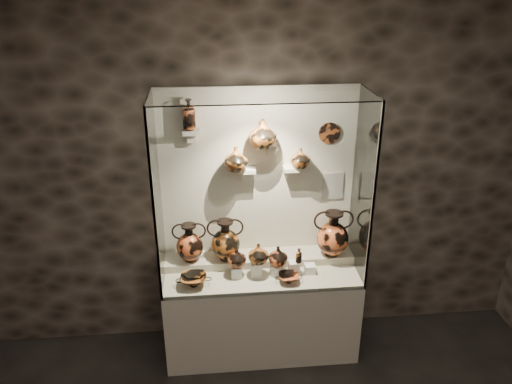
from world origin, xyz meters
TOP-DOWN VIEW (x-y plane):
  - wall_back at (0.00, 2.50)m, footprint 5.00×0.02m
  - plinth at (0.00, 2.18)m, footprint 1.70×0.60m
  - front_tier at (0.00, 2.18)m, footprint 1.68×0.58m
  - rear_tier at (0.00, 2.35)m, footprint 1.70×0.25m
  - back_panel at (0.00, 2.50)m, footprint 1.70×0.03m
  - glass_front at (0.00, 1.88)m, footprint 1.70×0.01m
  - glass_left at (-0.85, 2.18)m, footprint 0.01×0.60m
  - glass_right at (0.85, 2.18)m, footprint 0.01×0.60m
  - glass_top at (0.00, 2.18)m, footprint 1.70×0.60m
  - frame_post_left at (-0.84, 1.89)m, footprint 0.02×0.02m
  - frame_post_right at (0.84, 1.89)m, footprint 0.02×0.02m
  - pedestal_a at (-0.22, 2.13)m, footprint 0.09×0.09m
  - pedestal_b at (-0.05, 2.13)m, footprint 0.09×0.09m
  - pedestal_c at (0.12, 2.13)m, footprint 0.09×0.09m
  - pedestal_d at (0.28, 2.13)m, footprint 0.09×0.09m
  - pedestal_e at (0.42, 2.13)m, footprint 0.09×0.09m
  - bracket_ul at (-0.55, 2.42)m, footprint 0.14×0.12m
  - bracket_ca at (-0.10, 2.42)m, footprint 0.14×0.12m
  - bracket_cb at (0.10, 2.42)m, footprint 0.10×0.12m
  - bracket_cc at (0.28, 2.42)m, footprint 0.14×0.12m
  - amphora_left at (-0.62, 2.33)m, footprint 0.33×0.33m
  - amphora_mid at (-0.30, 2.32)m, footprint 0.37×0.37m
  - amphora_right at (0.65, 2.30)m, footprint 0.40×0.40m
  - jug_a at (-0.22, 2.15)m, footprint 0.20×0.20m
  - jug_b at (-0.03, 2.13)m, footprint 0.19×0.19m
  - jug_c at (0.14, 2.15)m, footprint 0.17×0.17m
  - lekythos_small at (0.32, 2.11)m, footprint 0.08×0.08m
  - kylix_left at (-0.58, 2.03)m, footprint 0.33×0.30m
  - kylix_right at (0.21, 2.01)m, footprint 0.27×0.25m
  - lekythos_tall at (-0.56, 2.41)m, footprint 0.13×0.13m
  - ovoid_vase_a at (-0.20, 2.37)m, footprint 0.23×0.23m
  - ovoid_vase_b at (0.02, 2.36)m, footprint 0.24×0.24m
  - ovoid_vase_c at (0.35, 2.39)m, footprint 0.17×0.17m
  - wall_plate at (0.61, 2.47)m, footprint 0.18×0.02m
  - info_placard at (0.67, 2.47)m, footprint 0.19×0.01m

SIDE VIEW (x-z plane):
  - plinth at x=0.00m, z-range 0.00..0.80m
  - front_tier at x=0.00m, z-range 0.80..0.83m
  - rear_tier at x=0.00m, z-range 0.80..0.90m
  - pedestal_e at x=0.42m, z-range 0.83..0.91m
  - kylix_right at x=0.21m, z-range 0.83..0.92m
  - pedestal_c at x=0.12m, z-range 0.83..0.92m
  - pedestal_a at x=-0.22m, z-range 0.83..0.93m
  - kylix_left at x=-0.58m, z-range 0.83..0.94m
  - pedestal_d at x=0.28m, z-range 0.83..0.95m
  - pedestal_b at x=-0.05m, z-range 0.83..0.96m
  - jug_c at x=0.14m, z-range 0.92..1.10m
  - jug_a at x=-0.22m, z-range 0.93..1.10m
  - lekythos_small at x=0.32m, z-range 0.95..1.10m
  - jug_b at x=-0.03m, z-range 0.96..1.14m
  - amphora_left at x=-0.62m, z-range 0.90..1.25m
  - amphora_mid at x=-0.30m, z-range 0.90..1.28m
  - amphora_right at x=0.65m, z-range 0.90..1.33m
  - info_placard at x=0.67m, z-range 1.37..1.62m
  - wall_back at x=0.00m, z-range 0.00..3.20m
  - back_panel at x=0.00m, z-range 0.80..2.40m
  - glass_front at x=0.00m, z-range 0.80..2.40m
  - glass_left at x=-0.85m, z-range 0.80..2.40m
  - glass_right at x=0.85m, z-range 0.80..2.40m
  - frame_post_left at x=-0.84m, z-range 0.80..2.40m
  - frame_post_right at x=0.84m, z-range 0.80..2.40m
  - bracket_ca at x=-0.10m, z-range 1.68..1.72m
  - bracket_cc at x=0.28m, z-range 1.68..1.72m
  - ovoid_vase_c at x=0.35m, z-range 1.72..1.89m
  - ovoid_vase_a at x=-0.20m, z-range 1.72..1.92m
  - bracket_cb at x=0.10m, z-range 1.88..1.92m
  - wall_plate at x=0.61m, z-range 1.90..2.08m
  - ovoid_vase_b at x=0.02m, z-range 1.92..2.15m
  - bracket_ul at x=-0.55m, z-range 2.03..2.07m
  - lekythos_tall at x=-0.56m, z-range 2.07..2.35m
  - glass_top at x=0.00m, z-range 2.39..2.40m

